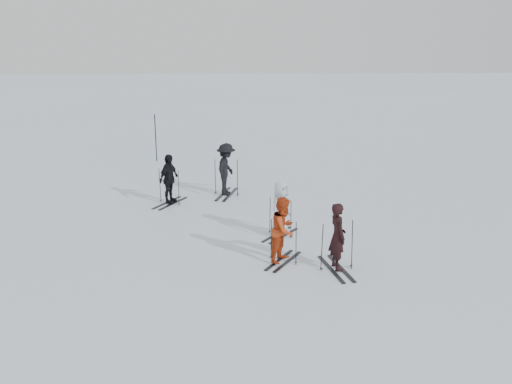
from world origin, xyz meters
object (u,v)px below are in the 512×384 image
Objects in this scene: skier_near_dark at (337,237)px; piste_marker at (156,138)px; skier_uphill_left at (169,180)px; skier_uphill_far at (226,170)px; skier_grey at (280,209)px; skier_red at (284,230)px.

piste_marker is (-6.05, 12.23, 0.21)m from skier_near_dark.
skier_uphill_far is (1.93, 0.99, 0.08)m from skier_uphill_left.
skier_near_dark is at bearing -142.10° from skier_uphill_far.
skier_uphill_left is 0.80× the size of piste_marker.
skier_near_dark reaches higher than skier_grey.
skier_red is 1.07× the size of skier_grey.
piste_marker is at bearing 45.36° from skier_uphill_far.
skier_grey is 4.82m from skier_uphill_left.
skier_red is at bearing -150.90° from skier_uphill_far.
skier_uphill_left is at bearing 64.58° from skier_red.
skier_near_dark is 0.92× the size of skier_uphill_far.
skier_uphill_far is (-1.61, 4.26, 0.13)m from skier_grey.
skier_uphill_left is at bearing -78.75° from piste_marker.
skier_near_dark is at bearing -63.70° from piste_marker.
skier_grey is (0.07, 1.90, -0.06)m from skier_red.
skier_uphill_left is 2.17m from skier_uphill_far.
skier_uphill_left is 0.91× the size of skier_uphill_far.
skier_near_dark is at bearing -112.03° from skier_uphill_left.
skier_uphill_far reaches higher than skier_red.
skier_uphill_left is (-3.54, 3.28, 0.05)m from skier_grey.
skier_grey is at bearing -104.54° from skier_uphill_left.
piste_marker is at bearing 14.91° from skier_near_dark.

